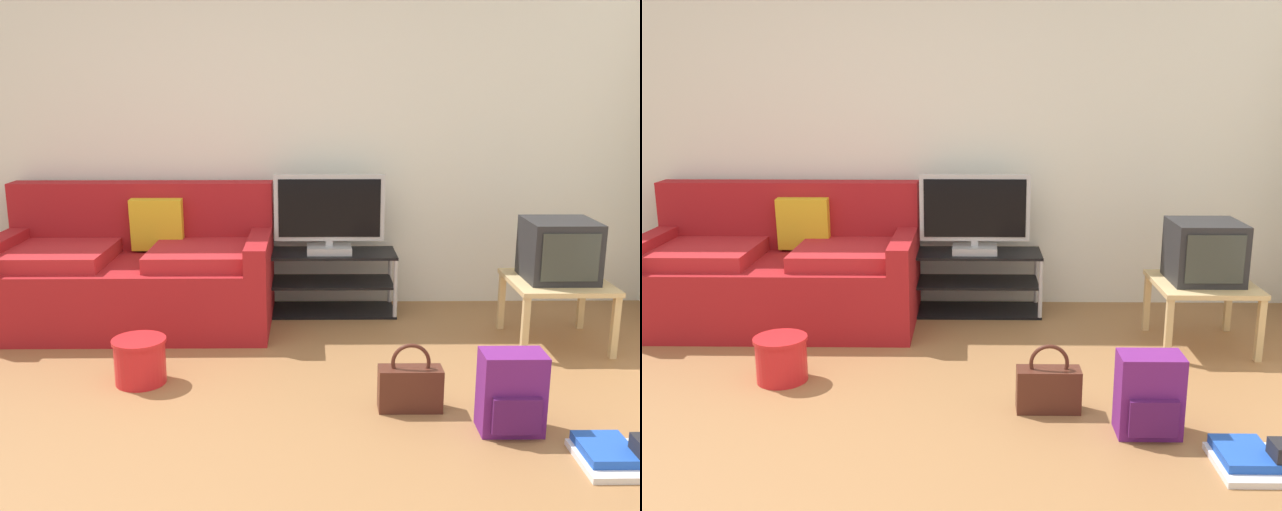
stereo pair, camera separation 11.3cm
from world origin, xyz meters
The scene contains 11 objects.
ground_plane centered at (0.00, 0.00, -0.01)m, with size 9.00×9.80×0.02m, color olive.
wall_back centered at (0.00, 2.45, 1.35)m, with size 9.00×0.10×2.70m, color silver.
couch centered at (-0.70, 1.95, 0.34)m, with size 1.85×0.94×0.93m.
tv_stand centered at (0.62, 2.16, 0.22)m, with size 0.95×0.38×0.44m.
flat_tv centered at (0.62, 2.14, 0.72)m, with size 0.77×0.22×0.56m.
side_table centered at (2.04, 1.51, 0.36)m, with size 0.60×0.60×0.41m.
crt_tv centered at (2.04, 1.52, 0.60)m, with size 0.42×0.41×0.38m.
backpack centered at (1.44, 0.33, 0.19)m, with size 0.30×0.25×0.39m.
handbag centered at (0.99, 0.56, 0.12)m, with size 0.32×0.13×0.35m.
cleaning_bucket centered at (-0.45, 0.91, 0.14)m, with size 0.30×0.30×0.25m.
floor_tray centered at (1.87, 0.02, 0.04)m, with size 0.44×0.34×0.14m.
Camera 1 is at (0.50, -2.73, 1.60)m, focal length 39.68 mm.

